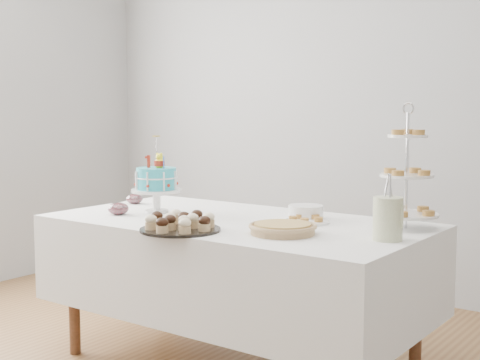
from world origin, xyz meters
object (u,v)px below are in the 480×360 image
Objects in this scene: birthday_cake at (156,192)px; jam_bowl_b at (134,199)px; pie at (283,228)px; utensil_pitcher at (388,217)px; pastry_plate at (306,220)px; jam_bowl_a at (118,209)px; table at (236,264)px; tiered_stand at (407,176)px; plate_stack at (306,212)px; cupcake_tray at (180,222)px.

birthday_cake is 0.40m from jam_bowl_b.
jam_bowl_b is (-0.35, 0.18, -0.09)m from birthday_cake.
pie is at bearing -27.13° from birthday_cake.
birthday_cake is at bearing -175.43° from utensil_pitcher.
jam_bowl_a is at bearing -158.81° from pastry_plate.
table is 8.35× the size of pastry_plate.
plate_stack is (-0.52, -0.04, -0.21)m from tiered_stand.
table is at bearing -8.06° from jam_bowl_b.
table is 6.22× the size of pie.
jam_bowl_b reaches higher than pastry_plate.
jam_bowl_b reaches higher than pie.
birthday_cake is 1.33m from tiered_stand.
pie is at bearing 26.67° from cupcake_tray.
pie is at bearing -13.85° from jam_bowl_b.
jam_bowl_a is at bearing -168.67° from utensil_pitcher.
tiered_stand reaches higher than pie.
cupcake_tray reaches higher than jam_bowl_b.
tiered_stand reaches higher than jam_bowl_a.
pastry_plate is at bearing -162.05° from tiered_stand.
pie reaches higher than pastry_plate.
plate_stack is at bearing 65.64° from cupcake_tray.
plate_stack is 0.78× the size of pastry_plate.
jam_bowl_b is (-1.11, -0.12, -0.01)m from plate_stack.
pie reaches higher than table.
jam_bowl_a reaches higher than table.
birthday_cake reaches higher than cupcake_tray.
plate_stack is 1.00m from jam_bowl_a.
table is 10.69× the size of plate_stack.
tiered_stand is (0.81, 0.68, 0.21)m from cupcake_tray.
pastry_plate reaches higher than table.
table is 5.13× the size of cupcake_tray.
pastry_plate is (0.33, 0.13, 0.24)m from table.
birthday_cake reaches higher than pie.
pie is at bearing -129.66° from tiered_stand.
utensil_pitcher is (0.51, -0.18, 0.09)m from pastry_plate.
birthday_cake is 0.91m from pie.
birthday_cake is 1.47× the size of utensil_pitcher.
table is 0.45m from plate_stack.
utensil_pitcher is (0.57, -0.28, 0.07)m from plate_stack.
table is at bearing -158.20° from pastry_plate.
plate_stack is 0.63× the size of utensil_pitcher.
plate_stack is 1.80× the size of jam_bowl_b.
cupcake_tray is at bearing -153.61° from utensil_pitcher.
cupcake_tray is at bearing -123.82° from pastry_plate.
pastry_plate is 1.01m from jam_bowl_a.
jam_bowl_a reaches higher than pastry_plate.
plate_stack is 0.13m from pastry_plate.
pie is (0.40, -0.19, 0.26)m from table.
plate_stack reaches higher than pastry_plate.
utensil_pitcher is (1.45, 0.19, 0.07)m from jam_bowl_a.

